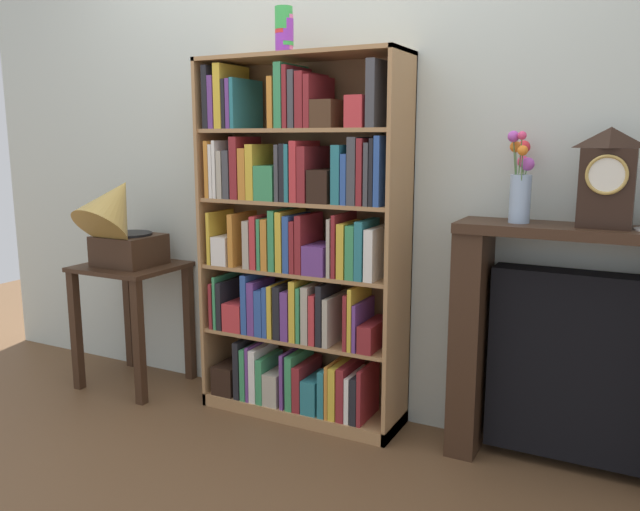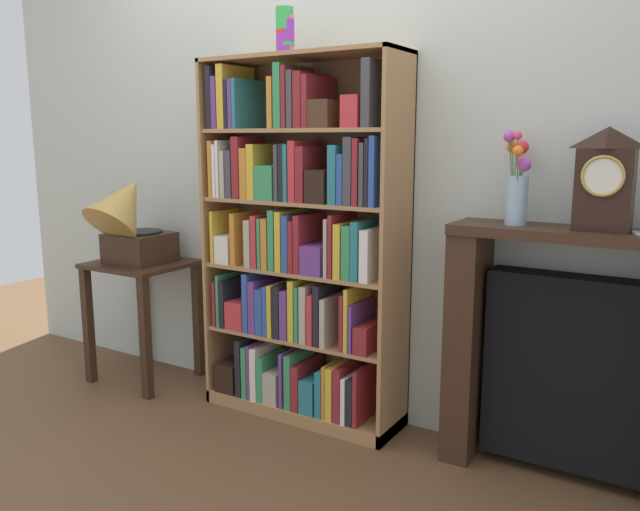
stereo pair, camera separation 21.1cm
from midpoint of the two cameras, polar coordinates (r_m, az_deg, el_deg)
name	(u,v)px [view 2 (the right image)]	position (r m, az deg, el deg)	size (l,w,h in m)	color
ground_plane	(291,423)	(3.07, -0.60, -14.75)	(7.51, 6.40, 0.02)	brown
wall_back	(343,138)	(2.98, 4.16, 10.46)	(4.51, 0.08, 2.60)	beige
bookshelf	(299,254)	(2.92, 0.18, 0.14)	(0.96, 0.30, 1.66)	#A87A4C
cup_stack	(285,31)	(2.90, -0.94, 19.46)	(0.08, 0.08, 0.19)	purple
side_table_left	(142,294)	(3.52, -13.95, -3.34)	(0.49, 0.45, 0.65)	#382316
gramophone	(129,219)	(3.41, -15.00, 3.17)	(0.30, 0.44, 0.53)	#382316
fireplace_mantel	(573,359)	(2.64, 23.84, -8.49)	(0.93, 0.26, 0.98)	#382316
mantel_clock	(605,179)	(2.48, 26.42, 6.13)	(0.19, 0.13, 0.36)	black
flower_vase	(517,184)	(2.54, 19.54, 6.05)	(0.10, 0.18, 0.35)	#99B2D1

